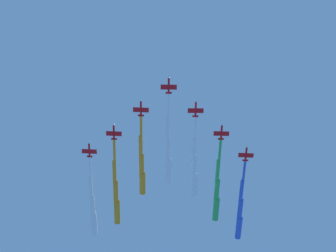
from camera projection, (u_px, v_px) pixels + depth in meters
name	position (u px, v px, depth m)	size (l,w,h in m)	color
jet_lead	(168.00, 151.00, 245.21)	(51.40, 41.86, 3.65)	red
jet_port_inner	(194.00, 166.00, 249.52)	(47.27, 39.13, 3.66)	red
jet_starboard_inner	(142.00, 165.00, 249.14)	(47.57, 38.37, 3.76)	red
jet_port_mid	(217.00, 191.00, 255.86)	(51.28, 40.91, 3.67)	red
jet_starboard_mid	(116.00, 193.00, 254.18)	(52.89, 41.87, 3.72)	red
jet_port_outer	(240.00, 210.00, 261.37)	(51.44, 41.13, 3.76)	red
jet_starboard_outer	(93.00, 206.00, 262.28)	(51.48, 40.62, 3.74)	red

